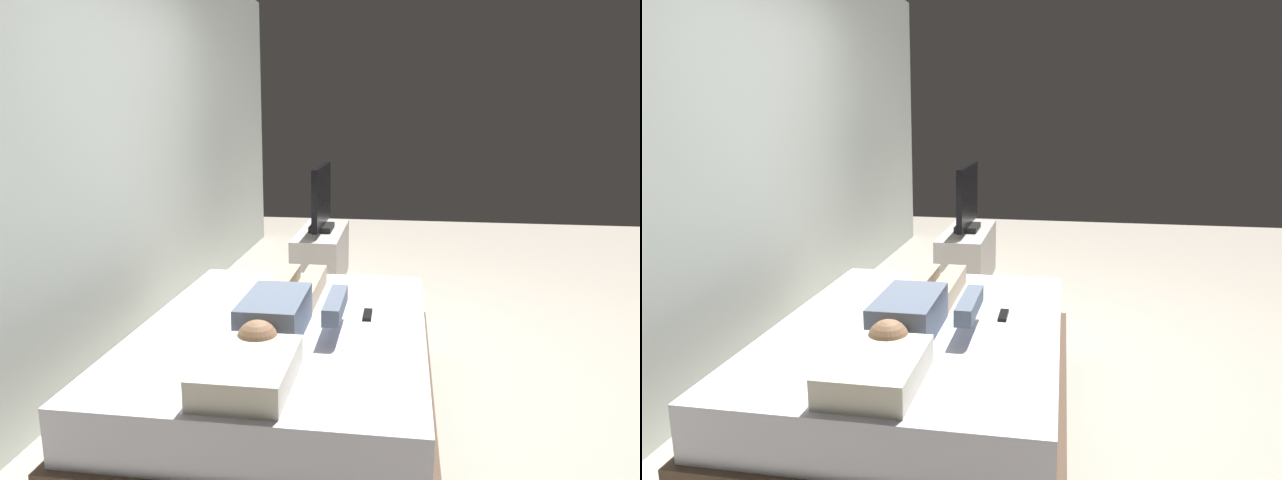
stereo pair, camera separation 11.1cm
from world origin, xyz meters
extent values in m
plane|color=#ADA393|center=(0.00, 0.00, 0.00)|extent=(10.00, 10.00, 0.00)
cube|color=silver|center=(0.40, 1.68, 1.40)|extent=(6.40, 0.10, 2.80)
cube|color=brown|center=(-0.77, 0.45, 0.15)|extent=(1.93, 1.46, 0.30)
cube|color=white|center=(-0.77, 0.45, 0.42)|extent=(1.85, 1.38, 0.24)
cube|color=silver|center=(-1.42, 0.45, 0.60)|extent=(0.48, 0.34, 0.12)
cube|color=slate|center=(-0.87, 0.47, 0.63)|extent=(0.48, 0.28, 0.18)
sphere|color=#936B4C|center=(-1.20, 0.47, 0.63)|extent=(0.18, 0.18, 0.18)
cube|color=tan|center=(-0.33, 0.39, 0.60)|extent=(0.60, 0.11, 0.11)
cube|color=tan|center=(-0.33, 0.55, 0.60)|extent=(0.60, 0.11, 0.11)
cube|color=slate|center=(-0.81, 0.19, 0.67)|extent=(0.40, 0.08, 0.08)
cube|color=black|center=(-0.59, 0.05, 0.55)|extent=(0.15, 0.04, 0.02)
cube|color=#B7B2AD|center=(1.73, 0.62, 0.25)|extent=(1.10, 0.40, 0.50)
cube|color=black|center=(1.73, 0.62, 0.53)|extent=(0.32, 0.20, 0.05)
cube|color=black|center=(1.73, 0.62, 0.82)|extent=(0.88, 0.05, 0.54)
camera|label=1|loc=(-3.39, -0.11, 1.57)|focal=32.38mm
camera|label=2|loc=(-3.37, -0.22, 1.57)|focal=32.38mm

